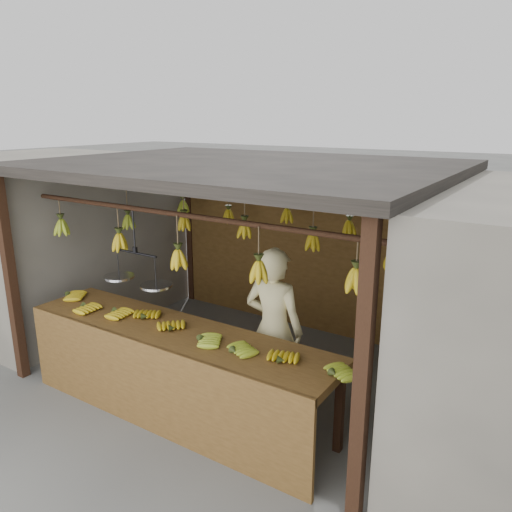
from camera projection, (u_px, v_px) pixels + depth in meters
The scene contains 8 objects.
ground at pixel (242, 368), 5.87m from camera, with size 80.00×80.00×0.00m, color #5B5B57.
stall at pixel (257, 198), 5.61m from camera, with size 4.30×3.30×2.40m.
neighbor_left at pixel (43, 235), 7.44m from camera, with size 3.00×3.00×2.30m, color slate.
counter at pixel (167, 353), 4.69m from camera, with size 3.51×0.76×0.96m.
hanging_bananas at pixel (242, 234), 5.43m from camera, with size 3.64×2.23×0.40m.
balance_scale at pixel (137, 278), 5.02m from camera, with size 0.83×0.31×0.76m.
vendor at pixel (274, 330), 4.90m from camera, with size 0.61×0.40×1.67m, color beige.
bag_bundles at pixel (449, 282), 5.67m from camera, with size 0.08×0.26×1.22m.
Camera 1 is at (3.01, -4.36, 2.86)m, focal length 35.00 mm.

